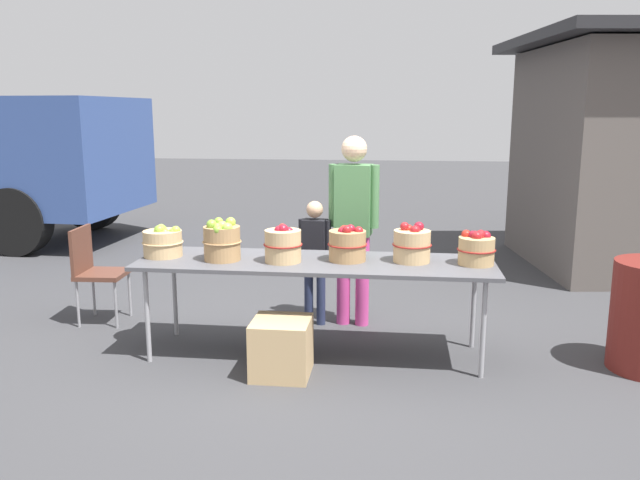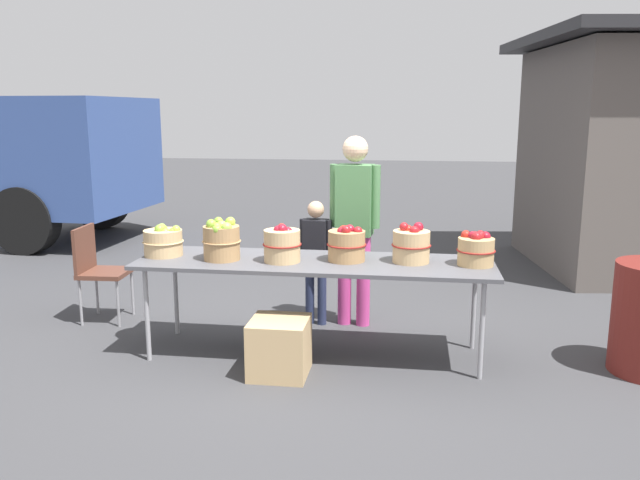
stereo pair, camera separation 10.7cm
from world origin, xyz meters
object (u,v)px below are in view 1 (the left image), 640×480
at_px(apple_basket_red_1, 347,244).
at_px(vendor_adult, 354,216).
at_px(apple_basket_red_0, 283,244).
at_px(apple_basket_red_2, 412,245).
at_px(folding_chair, 94,267).
at_px(child_customer, 315,253).
at_px(apple_basket_green_0, 163,242).
at_px(apple_basket_red_3, 476,249).
at_px(apple_basket_green_1, 222,241).
at_px(produce_crate, 281,348).
at_px(market_table, 315,265).

bearing_deg(apple_basket_red_1, vendor_adult, 90.42).
height_order(apple_basket_red_0, apple_basket_red_2, apple_basket_red_2).
distance_m(vendor_adult, folding_chair, 2.35).
height_order(apple_basket_red_1, child_customer, child_customer).
bearing_deg(apple_basket_red_0, child_customer, 80.07).
bearing_deg(vendor_adult, folding_chair, 11.48).
relative_size(apple_basket_green_0, apple_basket_red_0, 1.09).
relative_size(apple_basket_red_0, apple_basket_red_3, 1.03).
relative_size(apple_basket_green_1, apple_basket_red_2, 1.07).
xyz_separation_m(apple_basket_red_2, folding_chair, (-2.78, 0.50, -0.37)).
height_order(child_customer, folding_chair, child_customer).
bearing_deg(apple_basket_red_0, apple_basket_red_2, 7.09).
bearing_deg(produce_crate, apple_basket_red_2, 27.51).
height_order(vendor_adult, produce_crate, vendor_adult).
bearing_deg(produce_crate, apple_basket_green_0, 156.84).
relative_size(market_table, folding_chair, 3.14).
height_order(apple_basket_red_0, folding_chair, apple_basket_red_0).
height_order(apple_basket_red_3, vendor_adult, vendor_adult).
distance_m(apple_basket_red_1, folding_chair, 2.38).
xyz_separation_m(apple_basket_red_1, apple_basket_red_2, (0.48, 0.02, 0.00)).
xyz_separation_m(apple_basket_green_1, produce_crate, (0.51, -0.36, -0.69)).
bearing_deg(apple_basket_red_2, apple_basket_green_1, -175.25).
distance_m(market_table, apple_basket_red_0, 0.30).
height_order(apple_basket_red_2, folding_chair, apple_basket_red_2).
xyz_separation_m(apple_basket_red_1, apple_basket_red_3, (0.96, -0.00, -0.01)).
xyz_separation_m(market_table, apple_basket_red_1, (0.24, 0.03, 0.17)).
bearing_deg(child_customer, folding_chair, 13.47).
bearing_deg(folding_chair, apple_basket_green_1, -117.89).
distance_m(vendor_adult, child_customer, 0.47).
height_order(apple_basket_red_2, produce_crate, apple_basket_red_2).
bearing_deg(market_table, child_customer, 97.68).
xyz_separation_m(market_table, produce_crate, (-0.19, -0.42, -0.51)).
bearing_deg(apple_basket_red_3, apple_basket_red_1, 179.75).
distance_m(apple_basket_green_1, apple_basket_red_0, 0.47).
relative_size(apple_basket_green_1, apple_basket_red_0, 1.09).
bearing_deg(apple_basket_red_2, apple_basket_red_3, -3.26).
relative_size(apple_basket_green_0, vendor_adult, 0.19).
distance_m(child_customer, produce_crate, 1.23).
distance_m(apple_basket_green_0, apple_basket_red_1, 1.44).
distance_m(market_table, vendor_adult, 0.84).
bearing_deg(apple_basket_red_3, apple_basket_red_0, -176.30).
xyz_separation_m(market_table, apple_basket_red_3, (1.20, 0.03, 0.16)).
xyz_separation_m(market_table, child_customer, (-0.10, 0.72, -0.06)).
bearing_deg(market_table, apple_basket_green_1, -174.88).
bearing_deg(apple_basket_red_2, produce_crate, -152.49).
height_order(vendor_adult, child_customer, vendor_adult).
relative_size(child_customer, produce_crate, 2.70).
relative_size(apple_basket_green_0, folding_chair, 0.37).
relative_size(market_table, apple_basket_green_0, 8.48).
bearing_deg(apple_basket_green_1, child_customer, 52.32).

